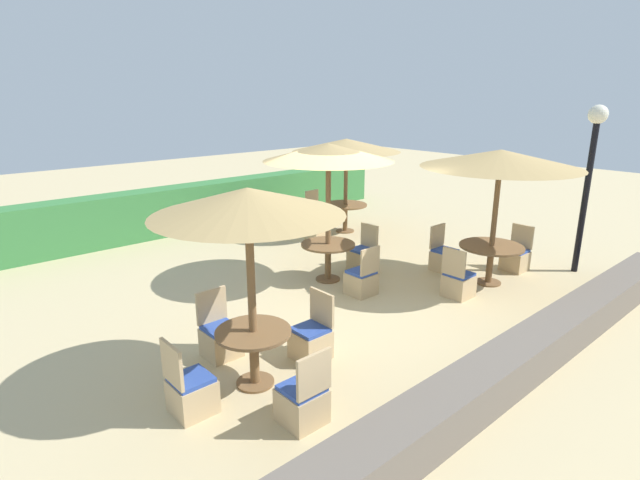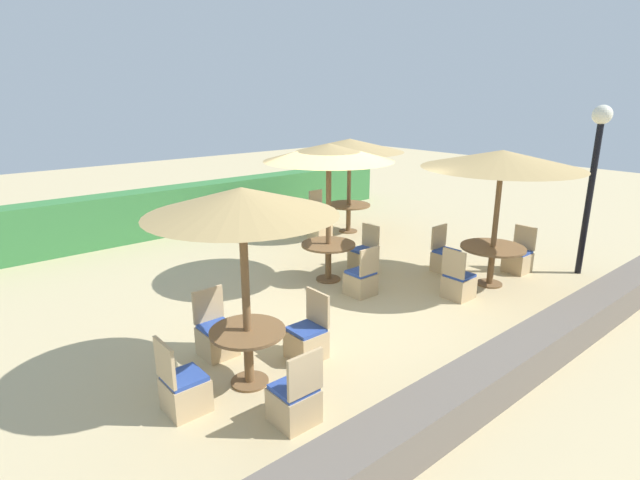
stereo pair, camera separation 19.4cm
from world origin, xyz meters
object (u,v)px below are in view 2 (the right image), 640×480
at_px(parasol_center, 329,153).
at_px(round_table_front_left, 248,343).
at_px(patio_chair_front_left_west, 184,390).
at_px(patio_chair_back_right_west, 319,229).
at_px(patio_chair_center_east, 364,257).
at_px(round_table_front_right, 492,254).
at_px(round_table_center, 328,252).
at_px(parasol_front_right, 502,160).
at_px(patio_chair_front_right_east, 518,259).
at_px(patio_chair_back_right_north, 320,215).
at_px(patio_chair_front_right_north, 445,259).
at_px(patio_chair_front_left_north, 217,337).
at_px(round_table_back_right, 349,210).
at_px(parasol_front_left, 242,202).
at_px(lamp_post, 596,157).
at_px(parasol_back_right, 350,146).
at_px(patio_chair_front_right_west, 458,284).
at_px(patio_chair_front_left_south, 295,401).
at_px(patio_chair_center_south, 361,281).
at_px(patio_chair_front_left_east, 307,340).

height_order(parasol_center, round_table_front_left, parasol_center).
bearing_deg(patio_chair_front_left_west, patio_chair_back_right_west, 127.16).
xyz_separation_m(patio_chair_center_east, round_table_front_left, (-4.11, -2.05, 0.29)).
bearing_deg(round_table_front_right, patio_chair_center_east, 119.72).
relative_size(round_table_center, patio_chair_back_right_west, 1.12).
relative_size(parasol_front_right, patio_chair_front_right_east, 3.08).
height_order(patio_chair_back_right_north, patio_chair_front_right_north, same).
bearing_deg(patio_chair_center_east, patio_chair_back_right_north, -26.84).
bearing_deg(patio_chair_front_right_north, patio_chair_front_left_north, -0.11).
distance_m(round_table_back_right, patio_chair_back_right_north, 1.13).
distance_m(parasol_front_left, patio_chair_front_left_north, 2.26).
bearing_deg(patio_chair_center_east, patio_chair_front_right_east, -132.61).
bearing_deg(patio_chair_front_right_north, round_table_front_left, 9.56).
height_order(lamp_post, parasol_front_left, lamp_post).
distance_m(parasol_back_right, patio_chair_front_left_west, 8.32).
relative_size(round_table_front_left, patio_chair_front_right_west, 1.01).
relative_size(round_table_front_left, patio_chair_front_left_south, 1.01).
distance_m(round_table_center, patio_chair_front_left_west, 4.55).
bearing_deg(parasol_center, round_table_front_left, -146.68).
height_order(patio_chair_front_right_north, patio_chair_front_right_west, same).
distance_m(patio_chair_center_south, patio_chair_front_right_north, 2.22).
bearing_deg(round_table_back_right, patio_chair_front_left_north, -149.23).
distance_m(patio_chair_center_south, patio_chair_front_left_north, 3.07).
distance_m(parasol_front_left, round_table_front_left, 1.78).
height_order(patio_chair_center_south, parasol_front_left, parasol_front_left).
relative_size(round_table_center, patio_chair_front_right_east, 1.12).
relative_size(lamp_post, parasol_center, 1.25).
bearing_deg(patio_chair_front_left_west, patio_chair_front_right_east, 89.37).
relative_size(lamp_post, round_table_back_right, 2.94).
relative_size(patio_chair_center_east, patio_chair_front_left_south, 1.00).
xyz_separation_m(patio_chair_center_south, patio_chair_center_east, (0.99, 0.92, 0.00)).
relative_size(parasol_back_right, round_table_front_right, 2.31).
height_order(parasol_center, patio_chair_center_east, parasol_center).
distance_m(patio_chair_back_right_west, round_table_front_left, 6.50).
bearing_deg(patio_chair_front_left_north, round_table_center, -159.41).
distance_m(patio_chair_center_east, patio_chair_front_right_west, 2.16).
distance_m(lamp_post, round_table_front_left, 7.57).
height_order(parasol_center, parasol_front_left, parasol_center).
height_order(round_table_back_right, patio_chair_front_left_south, patio_chair_front_left_south).
xyz_separation_m(round_table_center, patio_chair_front_left_north, (-3.10, -1.17, -0.32)).
distance_m(patio_chair_center_east, parasol_front_left, 5.03).
height_order(round_table_front_left, patio_chair_front_left_east, patio_chair_front_left_east).
bearing_deg(parasol_back_right, parasol_center, -139.85).
bearing_deg(round_table_center, patio_chair_front_right_north, -28.46).
height_order(parasol_center, parasol_back_right, parasol_center).
relative_size(lamp_post, patio_chair_front_right_west, 3.57).
bearing_deg(round_table_front_right, parasol_front_right, 165.96).
bearing_deg(lamp_post, patio_chair_front_left_east, 171.29).
height_order(patio_chair_back_right_north, round_table_front_left, patio_chair_back_right_north).
height_order(round_table_back_right, round_table_front_right, round_table_front_right).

